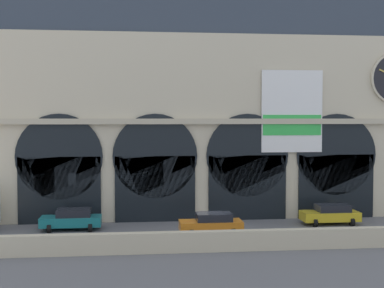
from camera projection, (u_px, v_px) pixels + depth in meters
name	position (u px, v px, depth m)	size (l,w,h in m)	color
ground_plane	(211.00, 234.00, 38.33)	(200.00, 200.00, 0.00)	slate
quay_parapet_wall	(222.00, 241.00, 33.32)	(90.00, 0.70, 1.25)	beige
station_building	(199.00, 110.00, 44.87)	(38.59, 4.44, 18.35)	beige
car_midwest	(72.00, 219.00, 39.59)	(4.40, 2.22, 1.55)	#19727A
car_center	(212.00, 224.00, 37.91)	(4.40, 2.22, 1.55)	orange
car_mideast	(331.00, 214.00, 41.71)	(4.40, 2.22, 1.55)	gold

